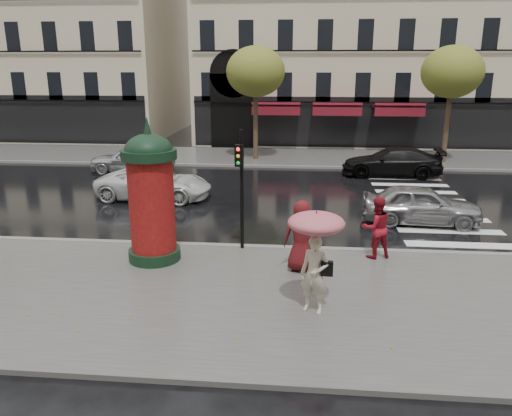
# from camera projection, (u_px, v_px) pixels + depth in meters

# --- Properties ---
(ground) EXTENTS (160.00, 160.00, 0.00)m
(ground) POSITION_uv_depth(u_px,v_px,m) (267.00, 292.00, 12.72)
(ground) COLOR black
(ground) RESTS_ON ground
(near_sidewalk) EXTENTS (90.00, 7.00, 0.12)m
(near_sidewalk) POSITION_uv_depth(u_px,v_px,m) (266.00, 299.00, 12.22)
(near_sidewalk) COLOR #474744
(near_sidewalk) RESTS_ON ground
(far_sidewalk) EXTENTS (90.00, 6.00, 0.12)m
(far_sidewalk) POSITION_uv_depth(u_px,v_px,m) (289.00, 157.00, 30.88)
(far_sidewalk) COLOR #474744
(far_sidewalk) RESTS_ON ground
(near_kerb) EXTENTS (90.00, 0.25, 0.14)m
(near_kerb) POSITION_uv_depth(u_px,v_px,m) (274.00, 248.00, 15.57)
(near_kerb) COLOR slate
(near_kerb) RESTS_ON ground
(far_kerb) EXTENTS (90.00, 0.25, 0.14)m
(far_kerb) POSITION_uv_depth(u_px,v_px,m) (288.00, 167.00, 28.01)
(far_kerb) COLOR slate
(far_kerb) RESTS_ON ground
(zebra_crossing) EXTENTS (3.60, 11.75, 0.01)m
(zebra_crossing) POSITION_uv_depth(u_px,v_px,m) (423.00, 200.00, 21.37)
(zebra_crossing) COLOR silver
(zebra_crossing) RESTS_ON ground
(tree_far_left) EXTENTS (3.40, 3.40, 6.64)m
(tree_far_left) POSITION_uv_depth(u_px,v_px,m) (256.00, 72.00, 28.69)
(tree_far_left) COLOR #38281C
(tree_far_left) RESTS_ON ground
(tree_far_right) EXTENTS (3.40, 3.40, 6.64)m
(tree_far_right) POSITION_uv_depth(u_px,v_px,m) (452.00, 72.00, 27.71)
(tree_far_right) COLOR #38281C
(tree_far_right) RESTS_ON ground
(woman_umbrella) EXTENTS (1.26, 1.26, 2.43)m
(woman_umbrella) POSITION_uv_depth(u_px,v_px,m) (316.00, 245.00, 11.05)
(woman_umbrella) COLOR beige
(woman_umbrella) RESTS_ON near_sidewalk
(woman_red) EXTENTS (1.06, 0.93, 1.82)m
(woman_red) POSITION_uv_depth(u_px,v_px,m) (376.00, 228.00, 14.46)
(woman_red) COLOR maroon
(woman_red) RESTS_ON near_sidewalk
(man_burgundy) EXTENTS (0.99, 0.67, 1.98)m
(man_burgundy) POSITION_uv_depth(u_px,v_px,m) (301.00, 236.00, 13.52)
(man_burgundy) COLOR #531014
(man_burgundy) RESTS_ON near_sidewalk
(morris_column) EXTENTS (1.53, 1.53, 4.12)m
(morris_column) POSITION_uv_depth(u_px,v_px,m) (151.00, 193.00, 14.01)
(morris_column) COLOR black
(morris_column) RESTS_ON near_sidewalk
(traffic_light) EXTENTS (0.26, 0.36, 3.65)m
(traffic_light) POSITION_uv_depth(u_px,v_px,m) (241.00, 179.00, 14.78)
(traffic_light) COLOR black
(traffic_light) RESTS_ON near_sidewalk
(car_silver) EXTENTS (4.33, 2.01, 1.43)m
(car_silver) POSITION_uv_depth(u_px,v_px,m) (421.00, 205.00, 18.01)
(car_silver) COLOR #98989C
(car_silver) RESTS_ON ground
(car_white) EXTENTS (4.96, 2.47, 1.35)m
(car_white) POSITION_uv_depth(u_px,v_px,m) (154.00, 183.00, 21.39)
(car_white) COLOR silver
(car_white) RESTS_ON ground
(car_black) EXTENTS (5.16, 2.32, 1.47)m
(car_black) POSITION_uv_depth(u_px,v_px,m) (392.00, 162.00, 25.82)
(car_black) COLOR black
(car_black) RESTS_ON ground
(car_far_silver) EXTENTS (4.50, 1.99, 1.50)m
(car_far_silver) POSITION_uv_depth(u_px,v_px,m) (132.00, 158.00, 26.67)
(car_far_silver) COLOR #BBBBC1
(car_far_silver) RESTS_ON ground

